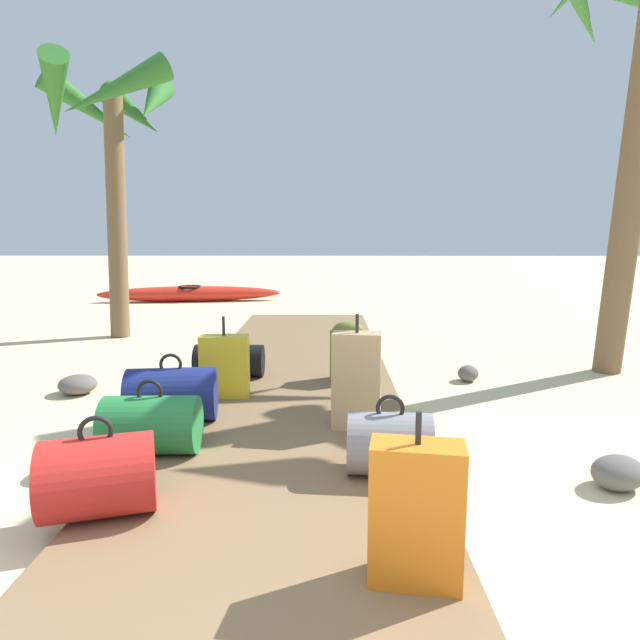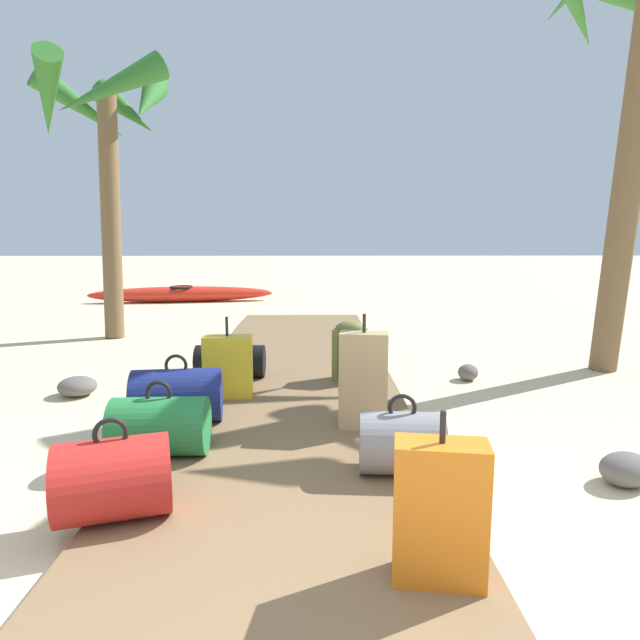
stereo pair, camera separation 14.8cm
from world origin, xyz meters
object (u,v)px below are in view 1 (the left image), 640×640
at_px(backpack_olive, 348,350).
at_px(duffel_bag_black, 229,360).
at_px(duffel_bag_grey, 390,443).
at_px(kayak, 190,294).
at_px(duffel_bag_green, 151,425).
at_px(suitcase_orange, 416,513).
at_px(duffel_bag_red, 99,476).
at_px(suitcase_tan, 357,380).
at_px(duffel_bag_navy, 172,394).
at_px(suitcase_yellow, 225,366).
at_px(palm_tree_far_left, 109,127).

bearing_deg(backpack_olive, duffel_bag_black, 173.43).
xyz_separation_m(duffel_bag_grey, kayak, (-3.25, 8.56, -0.10)).
xyz_separation_m(duffel_bag_green, backpack_olive, (1.30, 1.73, 0.11)).
bearing_deg(suitcase_orange, duffel_bag_green, 138.67).
height_order(duffel_bag_red, backpack_olive, backpack_olive).
xyz_separation_m(duffel_bag_red, duffel_bag_green, (0.01, 0.77, -0.02)).
height_order(suitcase_tan, kayak, suitcase_tan).
distance_m(duffel_bag_black, duffel_bag_navy, 1.27).
relative_size(duffel_bag_black, duffel_bag_navy, 0.97).
distance_m(suitcase_orange, kayak, 10.08).
height_order(suitcase_tan, backpack_olive, suitcase_tan).
relative_size(suitcase_tan, duffel_bag_black, 1.24).
relative_size(duffel_bag_grey, suitcase_yellow, 0.73).
height_order(suitcase_tan, suitcase_yellow, suitcase_tan).
bearing_deg(duffel_bag_green, duffel_bag_red, -91.08).
distance_m(suitcase_orange, palm_tree_far_left, 7.00).
bearing_deg(backpack_olive, duffel_bag_navy, -139.95).
height_order(suitcase_yellow, kayak, suitcase_yellow).
bearing_deg(backpack_olive, duffel_bag_grey, -85.55).
distance_m(duffel_bag_black, duffel_bag_green, 1.86).
bearing_deg(suitcase_orange, suitcase_yellow, 115.92).
relative_size(duffel_bag_navy, palm_tree_far_left, 0.18).
height_order(suitcase_yellow, duffel_bag_navy, suitcase_yellow).
distance_m(suitcase_tan, duffel_bag_navy, 1.36).
bearing_deg(duffel_bag_navy, suitcase_orange, -51.63).
bearing_deg(suitcase_yellow, duffel_bag_grey, -50.83).
xyz_separation_m(suitcase_tan, palm_tree_far_left, (-3.14, 3.93, 2.43)).
relative_size(duffel_bag_green, palm_tree_far_left, 0.16).
bearing_deg(suitcase_yellow, palm_tree_far_left, 123.05).
distance_m(suitcase_yellow, duffel_bag_green, 1.23).
bearing_deg(duffel_bag_grey, duffel_bag_navy, 149.27).
distance_m(suitcase_yellow, backpack_olive, 1.18).
bearing_deg(suitcase_tan, backpack_olive, 90.37).
distance_m(suitcase_yellow, kayak, 7.36).
height_order(suitcase_yellow, duffel_bag_green, suitcase_yellow).
relative_size(suitcase_tan, duffel_bag_green, 1.37).
height_order(duffel_bag_black, suitcase_yellow, suitcase_yellow).
height_order(duffel_bag_red, duffel_bag_green, duffel_bag_red).
bearing_deg(duffel_bag_grey, suitcase_tan, 101.11).
bearing_deg(suitcase_orange, duffel_bag_red, 160.96).
bearing_deg(suitcase_orange, suitcase_tan, 94.50).
bearing_deg(duffel_bag_red, duffel_bag_navy, 90.92).
bearing_deg(backpack_olive, kayak, 115.32).
xyz_separation_m(suitcase_tan, suitcase_orange, (0.14, -1.74, -0.06)).
xyz_separation_m(duffel_bag_black, suitcase_orange, (1.28, -3.13, 0.13)).
bearing_deg(suitcase_yellow, duffel_bag_red, -97.44).
distance_m(duffel_bag_red, duffel_bag_navy, 1.37).
bearing_deg(duffel_bag_grey, kayak, 110.81).
bearing_deg(duffel_bag_green, suitcase_tan, 19.70).
relative_size(suitcase_yellow, palm_tree_far_left, 0.19).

